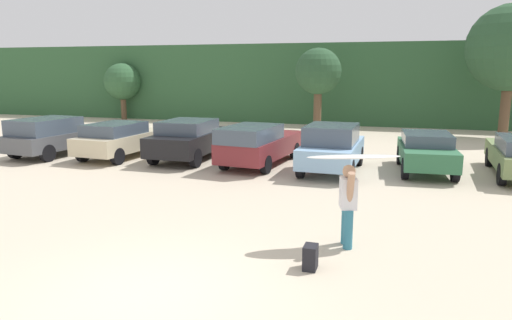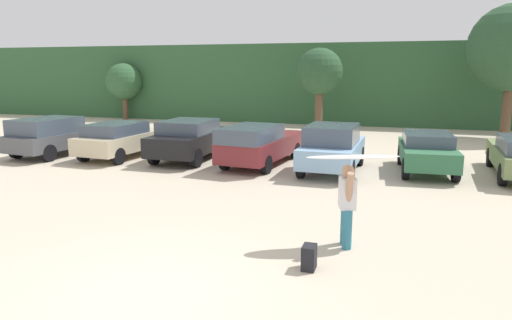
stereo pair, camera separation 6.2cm
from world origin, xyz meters
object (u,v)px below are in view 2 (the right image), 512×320
(parked_car_sky_blue, at_px, (332,147))
(person_adult, at_px, (347,201))
(parked_car_forest_green, at_px, (427,151))
(backpack_dropped, at_px, (309,257))
(parked_car_champagne, at_px, (121,139))
(parked_car_maroon, at_px, (259,143))
(parked_car_dark_gray, at_px, (57,135))
(surfboard_white, at_px, (353,157))
(parked_car_black, at_px, (191,138))

(parked_car_sky_blue, xyz_separation_m, person_adult, (1.28, -7.10, 0.09))
(parked_car_sky_blue, xyz_separation_m, parked_car_forest_green, (3.17, 0.88, -0.11))
(parked_car_sky_blue, height_order, backpack_dropped, parked_car_sky_blue)
(parked_car_forest_green, bearing_deg, parked_car_champagne, 89.75)
(parked_car_maroon, height_order, parked_car_sky_blue, parked_car_sky_blue)
(parked_car_champagne, distance_m, backpack_dropped, 12.80)
(parked_car_dark_gray, xyz_separation_m, parked_car_maroon, (8.82, 0.32, -0.01))
(surfboard_white, relative_size, backpack_dropped, 4.41)
(parked_car_sky_blue, relative_size, person_adult, 2.48)
(surfboard_white, bearing_deg, parked_car_dark_gray, -49.60)
(backpack_dropped, bearing_deg, parked_car_black, 125.58)
(parked_car_maroon, xyz_separation_m, backpack_dropped, (3.56, -8.78, -0.61))
(parked_car_black, bearing_deg, parked_car_forest_green, -88.56)
(parked_car_dark_gray, height_order, parked_car_black, parked_car_dark_gray)
(parked_car_maroon, distance_m, surfboard_white, 8.46)
(parked_car_black, bearing_deg, parked_car_sky_blue, -96.56)
(parked_car_dark_gray, bearing_deg, person_adult, -112.86)
(parked_car_champagne, bearing_deg, person_adult, -121.92)
(parked_car_champagne, bearing_deg, parked_car_maroon, -84.26)
(parked_car_black, distance_m, parked_car_maroon, 2.99)
(parked_car_black, height_order, backpack_dropped, parked_car_black)
(backpack_dropped, bearing_deg, person_adult, 69.30)
(parked_car_champagne, bearing_deg, backpack_dropped, -128.11)
(parked_car_maroon, distance_m, person_adult, 8.48)
(surfboard_white, xyz_separation_m, backpack_dropped, (-0.58, -1.47, -1.62))
(backpack_dropped, bearing_deg, parked_car_forest_green, 75.57)
(parked_car_forest_green, height_order, surfboard_white, surfboard_white)
(parked_car_sky_blue, distance_m, backpack_dropped, 8.50)
(parked_car_dark_gray, xyz_separation_m, parked_car_forest_green, (14.78, 0.86, -0.08))
(parked_car_dark_gray, xyz_separation_m, backpack_dropped, (12.38, -8.45, -0.62))
(surfboard_white, height_order, backpack_dropped, surfboard_white)
(parked_car_black, height_order, parked_car_sky_blue, parked_car_sky_blue)
(person_adult, bearing_deg, parked_car_black, -62.50)
(parked_car_maroon, bearing_deg, backpack_dropped, -151.52)
(parked_car_dark_gray, relative_size, parked_car_maroon, 1.00)
(parked_car_champagne, relative_size, surfboard_white, 2.15)
(parked_car_maroon, relative_size, parked_car_sky_blue, 1.18)
(surfboard_white, bearing_deg, person_adult, 39.26)
(person_adult, distance_m, surfboard_white, 0.90)
(parked_car_maroon, bearing_deg, parked_car_champagne, 97.74)
(parked_car_forest_green, xyz_separation_m, backpack_dropped, (-2.40, -9.31, -0.53))
(parked_car_maroon, bearing_deg, parked_car_black, 89.87)
(parked_car_champagne, distance_m, person_adult, 12.33)
(parked_car_dark_gray, xyz_separation_m, parked_car_black, (5.86, 0.67, 0.01))
(parked_car_sky_blue, bearing_deg, parked_car_champagne, 90.24)
(person_adult, bearing_deg, parked_car_champagne, -50.93)
(parked_car_black, bearing_deg, parked_car_dark_gray, 96.65)
(person_adult, relative_size, backpack_dropped, 3.77)
(person_adult, distance_m, backpack_dropped, 1.61)
(parked_car_forest_green, distance_m, surfboard_white, 8.13)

